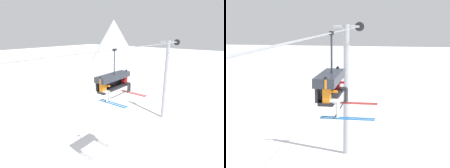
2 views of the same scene
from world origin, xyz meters
TOP-DOWN VIEW (x-y plane):
  - mountain_peak_central at (42.05, 30.88)m, footprint 15.79×15.79m
  - lift_tower_far at (10.88, -0.02)m, footprint 0.36×1.88m
  - lift_cable at (1.74, -0.80)m, footprint 20.28×0.05m
  - chairlift_chair at (1.02, -0.73)m, footprint 2.39×0.74m
  - skier_orange at (0.03, -0.94)m, footprint 0.48×1.70m
  - skier_red at (2.01, -0.94)m, footprint 0.48×1.70m

SIDE VIEW (x-z plane):
  - lift_tower_far at x=10.88m, z-range 0.17..8.60m
  - skier_orange at x=0.03m, z-range 5.59..6.93m
  - skier_red at x=2.01m, z-range 5.59..6.93m
  - chairlift_chair at x=1.02m, z-range 5.27..7.81m
  - mountain_peak_central at x=42.05m, z-range 0.00..13.24m
  - lift_cable at x=1.74m, z-range 8.13..8.18m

